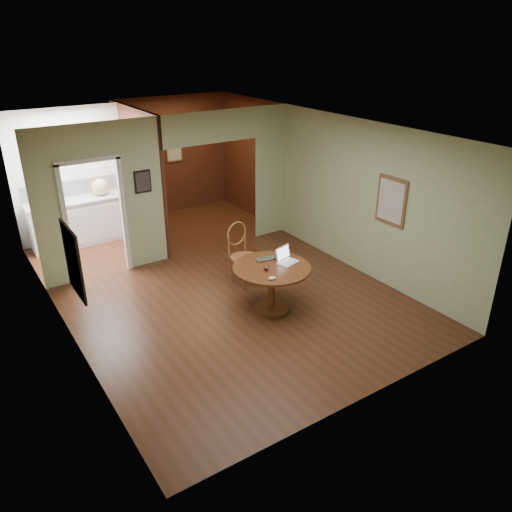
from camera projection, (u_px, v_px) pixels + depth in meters
floor at (247, 311)px, 7.88m from camera, size 5.00×5.00×0.00m
room_shell at (138, 189)px, 9.46m from camera, size 5.20×7.50×5.00m
dining_table at (272, 278)px, 7.69m from camera, size 1.20×1.20×0.75m
chair at (241, 250)px, 8.52m from camera, size 0.54×0.54×1.10m
open_laptop at (285, 258)px, 7.76m from camera, size 0.37×0.35×0.22m
closed_laptop at (268, 260)px, 7.80m from camera, size 0.37×0.26×0.03m
mouse at (272, 278)px, 7.21m from camera, size 0.13×0.09×0.05m
wine_glass at (266, 268)px, 7.47m from camera, size 0.08×0.08×0.09m
pen at (277, 272)px, 7.43m from camera, size 0.11×0.11×0.01m
kitchen_cabinet at (81, 221)px, 10.20m from camera, size 2.06×0.60×0.94m
grocery_bag at (100, 187)px, 10.17m from camera, size 0.41×0.37×0.34m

